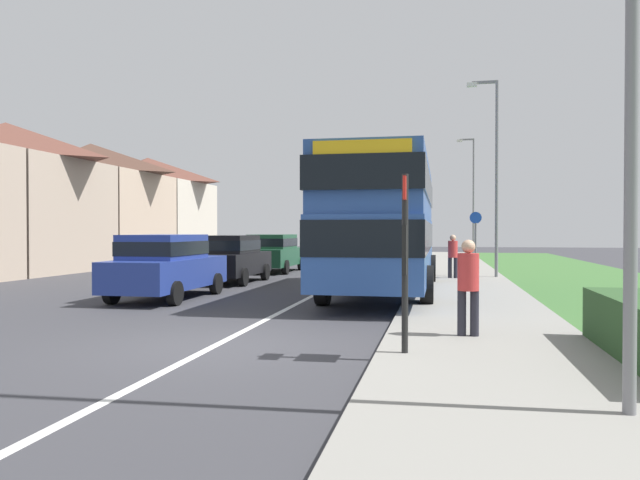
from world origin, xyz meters
TOP-DOWN VIEW (x-y plane):
  - ground_plane at (0.00, 0.00)m, footprint 120.00×120.00m
  - lane_marking_centre at (0.00, 8.00)m, footprint 0.14×60.00m
  - pavement_near_side at (4.20, 6.00)m, footprint 3.20×68.00m
  - double_decker_bus at (1.92, 8.38)m, footprint 2.80×10.69m
  - parked_car_blue at (-3.65, 5.92)m, footprint 1.87×4.41m
  - parked_car_black at (-3.69, 11.00)m, footprint 1.94×4.07m
  - parked_car_dark_green at (-3.69, 16.58)m, footprint 1.98×4.54m
  - pedestrian_at_stop at (3.92, 1.00)m, footprint 0.34×0.34m
  - pedestrian_walking_away at (3.91, 13.17)m, footprint 0.34×0.34m
  - bus_stop_sign at (3.00, -0.55)m, footprint 0.09×0.52m
  - cycle_route_sign at (4.77, 14.44)m, footprint 0.44×0.08m
  - street_lamp_mid at (5.38, 14.00)m, footprint 1.14×0.20m
  - street_lamp_far at (5.48, 31.76)m, footprint 1.14×0.20m
  - house_terrace_far_side at (-15.18, 17.62)m, footprint 7.05×26.07m

SIDE VIEW (x-z plane):
  - ground_plane at x=0.00m, z-range 0.00..0.00m
  - lane_marking_centre at x=0.00m, z-range 0.00..0.01m
  - pavement_near_side at x=4.20m, z-range 0.00..0.12m
  - parked_car_black at x=-3.69m, z-range 0.08..1.73m
  - parked_car_dark_green at x=-3.69m, z-range 0.08..1.73m
  - parked_car_blue at x=-3.65m, z-range 0.08..1.79m
  - pedestrian_at_stop at x=3.92m, z-range 0.14..1.81m
  - pedestrian_walking_away at x=3.91m, z-range 0.14..1.81m
  - cycle_route_sign at x=4.77m, z-range 0.17..2.69m
  - bus_stop_sign at x=3.00m, z-range 0.24..2.84m
  - double_decker_bus at x=1.92m, z-range 0.29..3.99m
  - house_terrace_far_side at x=-15.18m, z-range 0.00..6.54m
  - street_lamp_mid at x=5.38m, z-range 0.55..7.84m
  - street_lamp_far at x=5.48m, z-range 0.55..8.37m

